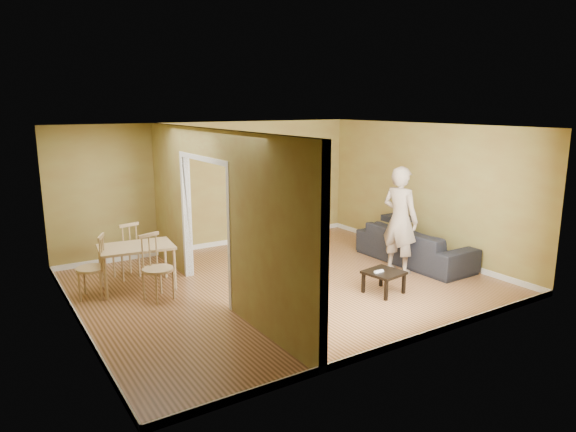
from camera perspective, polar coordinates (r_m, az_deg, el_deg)
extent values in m
plane|color=tan|center=(8.70, -0.41, -7.49)|extent=(6.50, 6.50, 0.00)
plane|color=white|center=(8.19, -0.44, 9.89)|extent=(6.50, 6.50, 0.00)
plane|color=olive|center=(10.75, -8.20, 3.37)|extent=(6.50, 0.00, 6.50)
plane|color=olive|center=(6.25, 13.03, -3.29)|extent=(6.50, 0.00, 6.50)
plane|color=olive|center=(7.23, -22.90, -1.85)|extent=(0.00, 5.50, 5.50)
plane|color=olive|center=(10.41, 14.97, 2.79)|extent=(0.00, 5.50, 5.50)
cube|color=black|center=(11.31, -1.18, 7.00)|extent=(0.10, 0.10, 0.10)
imported|color=black|center=(9.97, 13.90, -2.59)|extent=(2.36, 1.05, 0.89)
imported|color=slate|center=(9.22, 12.37, 0.59)|extent=(0.92, 0.78, 2.24)
cube|color=white|center=(11.08, -3.09, 1.57)|extent=(0.02, 0.33, 1.77)
cube|color=white|center=(11.45, 0.09, 1.94)|extent=(0.02, 0.33, 1.77)
cube|color=white|center=(11.39, -1.87, 1.88)|extent=(0.75, 0.02, 1.77)
cube|color=white|center=(11.45, -1.45, -2.51)|extent=(0.71, 0.33, 0.02)
cube|color=white|center=(11.37, -1.46, -0.82)|extent=(0.71, 0.33, 0.02)
cube|color=white|center=(11.29, -1.47, 0.89)|extent=(0.71, 0.33, 0.02)
cube|color=white|center=(11.23, -1.48, 2.63)|extent=(0.71, 0.33, 0.02)
cube|color=white|center=(11.18, -1.49, 4.38)|extent=(0.71, 0.33, 0.02)
cube|color=white|center=(11.13, -1.50, 6.14)|extent=(0.71, 0.33, 0.02)
cube|color=navy|center=(11.33, -1.55, -0.26)|extent=(0.41, 0.27, 0.21)
cube|color=navy|center=(11.22, -1.39, 3.21)|extent=(0.40, 0.26, 0.21)
cube|color=navy|center=(11.19, -1.33, 4.42)|extent=(0.44, 0.29, 0.23)
cube|color=black|center=(8.30, 10.61, -6.20)|extent=(0.54, 0.54, 0.04)
cube|color=black|center=(8.06, 10.47, -8.12)|extent=(0.05, 0.05, 0.32)
cube|color=black|center=(8.36, 12.77, -7.48)|extent=(0.05, 0.05, 0.32)
cube|color=black|center=(8.38, 8.37, -7.25)|extent=(0.05, 0.05, 0.32)
cube|color=black|center=(8.66, 10.65, -6.67)|extent=(0.05, 0.05, 0.32)
cube|color=white|center=(8.23, 10.06, -6.08)|extent=(0.16, 0.04, 0.03)
cube|color=tan|center=(8.63, -16.54, -3.31)|extent=(1.15, 0.77, 0.04)
cylinder|color=tan|center=(8.30, -19.27, -6.71)|extent=(0.05, 0.05, 0.68)
cylinder|color=tan|center=(8.57, -12.37, -5.69)|extent=(0.05, 0.05, 0.68)
cylinder|color=tan|center=(8.93, -20.27, -5.46)|extent=(0.05, 0.05, 0.68)
cylinder|color=tan|center=(9.18, -13.82, -4.55)|extent=(0.05, 0.05, 0.68)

